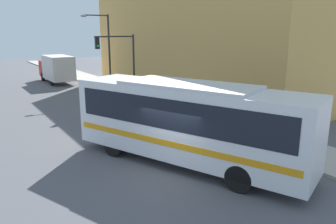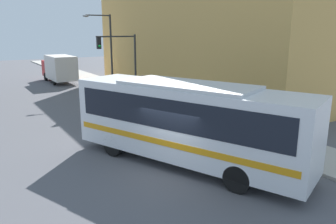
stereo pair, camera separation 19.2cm
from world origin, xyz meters
name	(u,v)px [view 1 (the left image)]	position (x,y,z in m)	size (l,w,h in m)	color
ground_plane	(178,172)	(0.00, 0.00, 0.00)	(120.00, 120.00, 0.00)	#515156
sidewalk	(113,87)	(6.03, 20.00, 0.07)	(3.06, 70.00, 0.13)	#A8A399
building_facade	(188,33)	(10.56, 13.69, 5.25)	(6.00, 25.38, 10.51)	tan
city_bus	(188,118)	(0.82, 0.49, 1.97)	(6.14, 10.36, 3.42)	silver
delivery_truck	(57,68)	(2.34, 26.28, 1.60)	(2.29, 6.64, 2.93)	silver
fire_hydrant	(224,124)	(5.10, 2.92, 0.48)	(0.22, 0.30, 0.70)	#999999
traffic_light_pole	(120,55)	(4.10, 13.78, 3.62)	(3.28, 0.35, 5.06)	#2D2D2D
parking_meter	(160,95)	(5.10, 9.56, 1.05)	(0.14, 0.14, 1.35)	#2D2D2D
street_lamp	(105,45)	(4.99, 18.84, 4.20)	(2.63, 0.28, 6.78)	#2D2D2D
pedestrian_near_corner	(141,84)	(6.67, 15.30, 0.94)	(0.34, 0.34, 1.61)	slate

